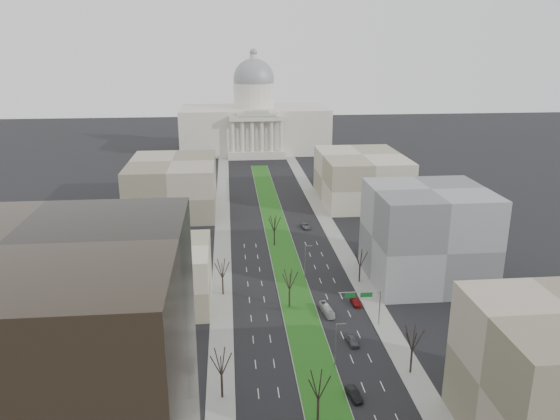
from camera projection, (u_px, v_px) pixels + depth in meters
ground at (281, 245)px, 163.41m from camera, size 600.00×600.00×0.00m
median at (281, 246)px, 162.42m from camera, size 8.00×222.03×0.20m
sidewalk_left at (222, 282)px, 137.99m from camera, size 5.00×330.00×0.15m
sidewalk_right at (358, 277)px, 141.22m from camera, size 5.00×330.00×0.15m
capitol at (254, 121)px, 300.88m from camera, size 80.00×46.00×55.00m
building_beige_left at (153, 276)px, 125.01m from camera, size 26.00×22.00×14.00m
building_grey_right at (427, 235)px, 136.37m from camera, size 28.00×26.00×24.00m
building_far_left at (173, 185)px, 195.57m from camera, size 30.00×40.00×18.00m
building_far_right at (361, 178)px, 206.78m from camera, size 30.00×40.00×18.00m
tree_left_mid at (221, 362)px, 91.28m from camera, size 5.40×5.40×9.72m
tree_left_far at (222, 268)px, 129.37m from camera, size 5.28×5.28×9.50m
tree_right_mid at (413, 338)px, 98.21m from camera, size 5.52×5.52×9.94m
tree_right_far at (360, 258)px, 136.44m from camera, size 5.04×5.04×9.07m
tree_median_a at (319, 385)px, 85.07m from camera, size 5.40×5.40×9.72m
tree_median_b at (290, 279)px, 123.12m from camera, size 5.40×5.40×9.72m
tree_median_c at (274, 223)px, 161.16m from camera, size 5.40×5.40×9.72m
streetlamp_median_b at (336, 345)px, 100.51m from camera, size 1.90×0.20×9.16m
streetlamp_median_c at (305, 262)px, 138.56m from camera, size 1.90×0.20×9.16m
mast_arm_signs at (368, 300)px, 115.32m from camera, size 9.12×0.24×8.09m
car_grey_near at (353, 340)px, 109.74m from camera, size 2.23×4.63×1.52m
car_black at (354, 394)px, 93.07m from camera, size 2.39×4.89×1.54m
car_red at (356, 302)px, 126.18m from camera, size 2.19×4.75×1.34m
car_grey_far at (306, 226)px, 178.31m from camera, size 2.77×5.45×1.47m
box_van at (327, 310)px, 121.92m from camera, size 2.56×6.88×1.87m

